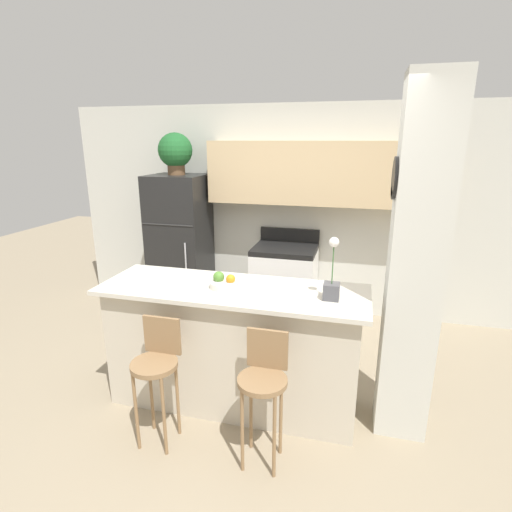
{
  "coord_description": "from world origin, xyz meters",
  "views": [
    {
      "loc": [
        0.92,
        -2.77,
        2.13
      ],
      "look_at": [
        0.0,
        0.73,
        1.08
      ],
      "focal_mm": 28.0,
      "sensor_mm": 36.0,
      "label": 1
    }
  ],
  "objects": [
    {
      "name": "ground_plane",
      "position": [
        0.0,
        0.0,
        0.0
      ],
      "size": [
        14.0,
        14.0,
        0.0
      ],
      "primitive_type": "plane",
      "color": "gray"
    },
    {
      "name": "wall_back",
      "position": [
        0.16,
        2.04,
        1.47
      ],
      "size": [
        5.6,
        0.38,
        2.55
      ],
      "color": "silver",
      "rests_on": "ground_plane"
    },
    {
      "name": "pillar_right",
      "position": [
        1.32,
        0.04,
        1.28
      ],
      "size": [
        0.38,
        0.32,
        2.55
      ],
      "color": "silver",
      "rests_on": "ground_plane"
    },
    {
      "name": "counter_bar",
      "position": [
        0.0,
        0.0,
        0.52
      ],
      "size": [
        2.1,
        0.71,
        1.03
      ],
      "color": "beige",
      "rests_on": "ground_plane"
    },
    {
      "name": "refrigerator",
      "position": [
        -1.26,
        1.73,
        0.86
      ],
      "size": [
        0.68,
        0.66,
        1.73
      ],
      "color": "black",
      "rests_on": "ground_plane"
    },
    {
      "name": "stove_range",
      "position": [
        0.09,
        1.75,
        0.46
      ],
      "size": [
        0.74,
        0.64,
        1.07
      ],
      "color": "white",
      "rests_on": "ground_plane"
    },
    {
      "name": "bar_stool_left",
      "position": [
        -0.39,
        -0.55,
        0.61
      ],
      "size": [
        0.33,
        0.33,
        0.93
      ],
      "color": "olive",
      "rests_on": "ground_plane"
    },
    {
      "name": "bar_stool_right",
      "position": [
        0.39,
        -0.55,
        0.61
      ],
      "size": [
        0.33,
        0.33,
        0.93
      ],
      "color": "olive",
      "rests_on": "ground_plane"
    },
    {
      "name": "potted_plant_on_fridge",
      "position": [
        -1.26,
        1.73,
        2.0
      ],
      "size": [
        0.41,
        0.41,
        0.49
      ],
      "color": "brown",
      "rests_on": "refrigerator"
    },
    {
      "name": "orchid_vase",
      "position": [
        0.76,
        -0.04,
        1.15
      ],
      "size": [
        0.12,
        0.12,
        0.46
      ],
      "color": "#4C4C51",
      "rests_on": "counter_bar"
    },
    {
      "name": "fruit_bowl",
      "position": [
        -0.07,
        -0.01,
        1.07
      ],
      "size": [
        0.23,
        0.23,
        0.12
      ],
      "color": "silver",
      "rests_on": "counter_bar"
    }
  ]
}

